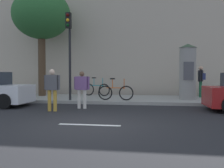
{
  "coord_description": "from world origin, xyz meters",
  "views": [
    {
      "loc": [
        1.84,
        -7.37,
        1.47
      ],
      "look_at": [
        0.33,
        2.0,
        1.09
      ],
      "focal_mm": 42.9,
      "sensor_mm": 36.0,
      "label": 1
    }
  ],
  "objects_px": {
    "street_tree": "(41,15)",
    "bicycle_upright": "(116,92)",
    "pedestrian_with_backpack": "(201,78)",
    "pedestrian_near_pole": "(82,87)",
    "pedestrian_in_light_jacket": "(52,86)",
    "traffic_light": "(69,42)",
    "poster_column": "(188,71)",
    "bicycle_leaning": "(96,89)"
  },
  "relations": [
    {
      "from": "poster_column",
      "to": "bicycle_upright",
      "type": "bearing_deg",
      "value": -163.4
    },
    {
      "from": "poster_column",
      "to": "street_tree",
      "type": "bearing_deg",
      "value": 173.55
    },
    {
      "from": "traffic_light",
      "to": "bicycle_upright",
      "type": "height_order",
      "value": "traffic_light"
    },
    {
      "from": "traffic_light",
      "to": "bicycle_leaning",
      "type": "distance_m",
      "value": 3.82
    },
    {
      "from": "pedestrian_with_backpack",
      "to": "bicycle_upright",
      "type": "xyz_separation_m",
      "value": [
        -4.43,
        -2.42,
        -0.65
      ]
    },
    {
      "from": "bicycle_upright",
      "to": "pedestrian_near_pole",
      "type": "bearing_deg",
      "value": -116.75
    },
    {
      "from": "poster_column",
      "to": "bicycle_upright",
      "type": "distance_m",
      "value": 3.85
    },
    {
      "from": "poster_column",
      "to": "pedestrian_near_pole",
      "type": "relative_size",
      "value": 1.81
    },
    {
      "from": "pedestrian_with_backpack",
      "to": "bicycle_upright",
      "type": "bearing_deg",
      "value": -151.36
    },
    {
      "from": "traffic_light",
      "to": "bicycle_upright",
      "type": "xyz_separation_m",
      "value": [
        2.24,
        0.39,
        -2.48
      ]
    },
    {
      "from": "pedestrian_with_backpack",
      "to": "poster_column",
      "type": "bearing_deg",
      "value": -122.88
    },
    {
      "from": "bicycle_leaning",
      "to": "pedestrian_with_backpack",
      "type": "bearing_deg",
      "value": 0.01
    },
    {
      "from": "pedestrian_near_pole",
      "to": "pedestrian_in_light_jacket",
      "type": "bearing_deg",
      "value": -134.32
    },
    {
      "from": "pedestrian_in_light_jacket",
      "to": "bicycle_leaning",
      "type": "bearing_deg",
      "value": 84.65
    },
    {
      "from": "street_tree",
      "to": "bicycle_upright",
      "type": "xyz_separation_m",
      "value": [
        4.71,
        -1.99,
        -4.35
      ]
    },
    {
      "from": "traffic_light",
      "to": "pedestrian_in_light_jacket",
      "type": "relative_size",
      "value": 2.6
    },
    {
      "from": "traffic_light",
      "to": "bicycle_leaning",
      "type": "xyz_separation_m",
      "value": [
        0.73,
        2.81,
        -2.48
      ]
    },
    {
      "from": "pedestrian_with_backpack",
      "to": "bicycle_upright",
      "type": "distance_m",
      "value": 5.1
    },
    {
      "from": "pedestrian_with_backpack",
      "to": "pedestrian_near_pole",
      "type": "bearing_deg",
      "value": -140.21
    },
    {
      "from": "street_tree",
      "to": "bicycle_upright",
      "type": "height_order",
      "value": "street_tree"
    },
    {
      "from": "pedestrian_near_pole",
      "to": "bicycle_leaning",
      "type": "xyz_separation_m",
      "value": [
        -0.41,
        4.61,
        -0.38
      ]
    },
    {
      "from": "poster_column",
      "to": "bicycle_leaning",
      "type": "bearing_deg",
      "value": 164.96
    },
    {
      "from": "traffic_light",
      "to": "street_tree",
      "type": "distance_m",
      "value": 3.91
    },
    {
      "from": "pedestrian_near_pole",
      "to": "bicycle_leaning",
      "type": "height_order",
      "value": "pedestrian_near_pole"
    },
    {
      "from": "poster_column",
      "to": "bicycle_upright",
      "type": "height_order",
      "value": "poster_column"
    },
    {
      "from": "pedestrian_in_light_jacket",
      "to": "poster_column",
      "type": "bearing_deg",
      "value": 36.94
    },
    {
      "from": "traffic_light",
      "to": "street_tree",
      "type": "height_order",
      "value": "street_tree"
    },
    {
      "from": "pedestrian_near_pole",
      "to": "pedestrian_in_light_jacket",
      "type": "xyz_separation_m",
      "value": [
        -0.93,
        -0.95,
        0.04
      ]
    },
    {
      "from": "traffic_light",
      "to": "street_tree",
      "type": "bearing_deg",
      "value": 136.0
    },
    {
      "from": "traffic_light",
      "to": "pedestrian_near_pole",
      "type": "xyz_separation_m",
      "value": [
        1.14,
        -1.8,
        -2.1
      ]
    },
    {
      "from": "traffic_light",
      "to": "poster_column",
      "type": "height_order",
      "value": "traffic_light"
    },
    {
      "from": "bicycle_leaning",
      "to": "bicycle_upright",
      "type": "distance_m",
      "value": 2.85
    },
    {
      "from": "pedestrian_in_light_jacket",
      "to": "bicycle_upright",
      "type": "xyz_separation_m",
      "value": [
        2.03,
        3.14,
        -0.42
      ]
    },
    {
      "from": "pedestrian_with_backpack",
      "to": "bicycle_upright",
      "type": "height_order",
      "value": "pedestrian_with_backpack"
    },
    {
      "from": "street_tree",
      "to": "pedestrian_in_light_jacket",
      "type": "height_order",
      "value": "street_tree"
    },
    {
      "from": "traffic_light",
      "to": "pedestrian_near_pole",
      "type": "distance_m",
      "value": 2.99
    },
    {
      "from": "pedestrian_in_light_jacket",
      "to": "bicycle_leaning",
      "type": "height_order",
      "value": "pedestrian_in_light_jacket"
    },
    {
      "from": "poster_column",
      "to": "street_tree",
      "type": "height_order",
      "value": "street_tree"
    },
    {
      "from": "street_tree",
      "to": "bicycle_leaning",
      "type": "xyz_separation_m",
      "value": [
        3.2,
        0.43,
        -4.35
      ]
    },
    {
      "from": "poster_column",
      "to": "street_tree",
      "type": "relative_size",
      "value": 0.45
    },
    {
      "from": "pedestrian_near_pole",
      "to": "bicycle_leaning",
      "type": "relative_size",
      "value": 0.91
    },
    {
      "from": "pedestrian_with_backpack",
      "to": "bicycle_leaning",
      "type": "bearing_deg",
      "value": -179.99
    }
  ]
}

